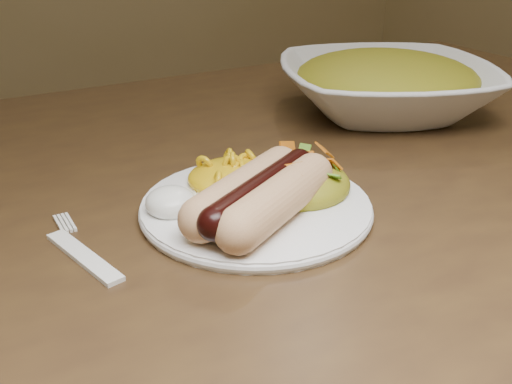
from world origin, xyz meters
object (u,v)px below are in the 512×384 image
plate (256,207)px  serving_bowl (385,89)px  fork (84,256)px  table (166,294)px

plate → serving_bowl: bearing=30.2°
fork → serving_bowl: (0.46, 0.17, 0.03)m
table → fork: bearing=-149.1°
table → fork: (-0.08, -0.05, 0.09)m
table → serving_bowl: (0.37, 0.12, 0.13)m
table → plate: plate is taller
table → plate: bearing=-32.0°
plate → fork: bearing=-179.2°
table → plate: size_ratio=7.63×
table → fork: fork is taller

